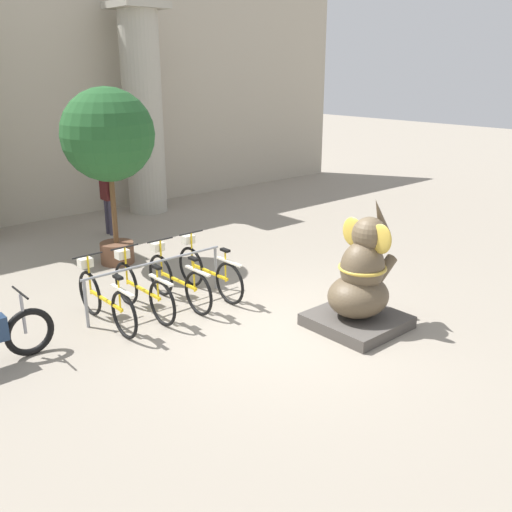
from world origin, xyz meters
name	(u,v)px	position (x,y,z in m)	size (l,w,h in m)	color
ground_plane	(286,327)	(0.00, 0.00, 0.00)	(60.00, 60.00, 0.00)	gray
building_facade	(39,96)	(0.00, 8.60, 3.00)	(20.00, 0.20, 6.00)	#B2A893
column_right	(143,110)	(2.23, 7.60, 2.62)	(1.24, 1.24, 5.16)	#ADA899
bike_rack	(155,273)	(-1.02, 1.95, 0.57)	(2.49, 0.05, 0.77)	gray
bicycle_0	(105,299)	(-1.96, 1.84, 0.41)	(0.48, 1.79, 0.99)	black
bicycle_1	(142,289)	(-1.33, 1.85, 0.41)	(0.48, 1.79, 0.99)	black
bicycle_2	(177,280)	(-0.70, 1.81, 0.41)	(0.48, 1.79, 0.99)	black
bicycle_3	(208,271)	(-0.07, 1.83, 0.41)	(0.48, 1.79, 0.99)	black
elephant_statue	(361,285)	(0.87, -0.66, 0.65)	(1.25, 1.25, 1.94)	#4C4742
person_pedestrian	(107,192)	(0.39, 6.24, 1.00)	(0.22, 0.47, 1.67)	#383342
potted_tree	(108,139)	(-0.45, 4.31, 2.42)	(1.73, 1.73, 3.36)	brown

